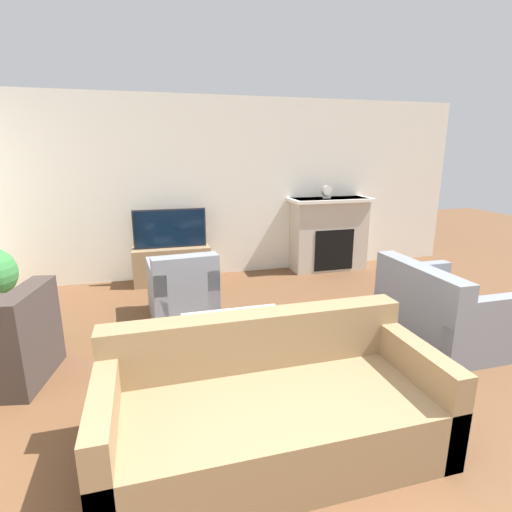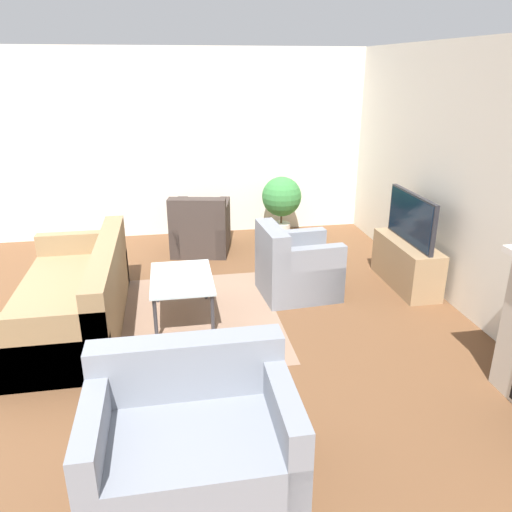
{
  "view_description": "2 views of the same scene",
  "coord_description": "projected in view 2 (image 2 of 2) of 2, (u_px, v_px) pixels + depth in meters",
  "views": [
    {
      "loc": [
        -0.77,
        -1.18,
        1.92
      ],
      "look_at": [
        0.35,
        2.82,
        0.82
      ],
      "focal_mm": 28.0,
      "sensor_mm": 36.0,
      "label": 1
    },
    {
      "loc": [
        4.59,
        1.95,
        2.44
      ],
      "look_at": [
        0.49,
        2.68,
        0.84
      ],
      "focal_mm": 35.0,
      "sensor_mm": 36.0,
      "label": 2
    }
  ],
  "objects": [
    {
      "name": "wall_back",
      "position": [
        465.0,
        179.0,
        5.1
      ],
      "size": [
        8.75,
        0.06,
        2.7
      ],
      "color": "silver",
      "rests_on": "ground_plane"
    },
    {
      "name": "coffee_table",
      "position": [
        182.0,
        282.0,
        5.02
      ],
      "size": [
        0.91,
        0.61,
        0.45
      ],
      "color": "#333338",
      "rests_on": "ground_plane"
    },
    {
      "name": "armchair_by_window",
      "position": [
        201.0,
        230.0,
        6.94
      ],
      "size": [
        1.0,
        0.91,
        0.82
      ],
      "rotation": [
        0.0,
        0.0,
        -1.77
      ],
      "color": "#3D332D",
      "rests_on": "ground_plane"
    },
    {
      "name": "tv",
      "position": [
        411.0,
        218.0,
        5.64
      ],
      "size": [
        1.03,
        0.06,
        0.57
      ],
      "color": "#232328",
      "rests_on": "tv_stand"
    },
    {
      "name": "couch_sectional",
      "position": [
        75.0,
        300.0,
        4.89
      ],
      "size": [
        2.14,
        0.97,
        0.82
      ],
      "color": "#8C704C",
      "rests_on": "ground_plane"
    },
    {
      "name": "tv_stand",
      "position": [
        406.0,
        264.0,
        5.84
      ],
      "size": [
        1.11,
        0.38,
        0.54
      ],
      "color": "#997A56",
      "rests_on": "ground_plane"
    },
    {
      "name": "area_rug",
      "position": [
        190.0,
        317.0,
        5.17
      ],
      "size": [
        2.11,
        1.81,
        0.0
      ],
      "color": "#896B56",
      "rests_on": "ground_plane"
    },
    {
      "name": "armchair_accent",
      "position": [
        295.0,
        270.0,
        5.58
      ],
      "size": [
        0.78,
        0.88,
        0.82
      ],
      "rotation": [
        0.0,
        0.0,
        3.22
      ],
      "color": "gray",
      "rests_on": "ground_plane"
    },
    {
      "name": "wall_left",
      "position": [
        201.0,
        144.0,
        7.37
      ],
      "size": [
        0.06,
        7.9,
        2.7
      ],
      "color": "silver",
      "rests_on": "ground_plane"
    },
    {
      "name": "potted_plant",
      "position": [
        282.0,
        199.0,
        7.42
      ],
      "size": [
        0.59,
        0.59,
        0.91
      ],
      "color": "beige",
      "rests_on": "ground_plane"
    },
    {
      "name": "couch_loveseat",
      "position": [
        192.0,
        439.0,
        3.06
      ],
      "size": [
        0.9,
        1.25,
        0.82
      ],
      "rotation": [
        0.0,
        0.0,
        1.57
      ],
      "color": "gray",
      "rests_on": "ground_plane"
    }
  ]
}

